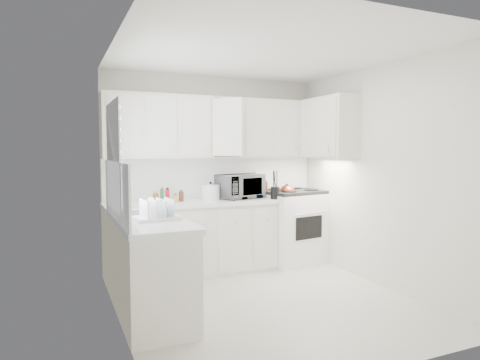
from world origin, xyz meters
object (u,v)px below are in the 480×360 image
tea_kettle (287,191)px  microwave (240,184)px  stove (292,216)px  utensil_crock (275,184)px  rice_cooker (211,191)px  dish_rack (156,208)px

tea_kettle → microwave: 0.66m
stove → utensil_crock: 0.66m
stove → microwave: (-0.79, 0.04, 0.49)m
tea_kettle → microwave: bearing=162.7°
microwave → rice_cooker: microwave is taller
stove → rice_cooker: stove is taller
microwave → dish_rack: size_ratio=1.43×
tea_kettle → utensil_crock: (-0.21, -0.06, 0.10)m
stove → dish_rack: stove is taller
stove → rice_cooker: 1.27m
stove → microwave: size_ratio=2.26×
dish_rack → stove: bearing=24.5°
rice_cooker → tea_kettle: bearing=-3.2°
microwave → dish_rack: microwave is taller
rice_cooker → stove: bearing=6.1°
tea_kettle → rice_cooker: size_ratio=1.00×
rice_cooker → utensil_crock: size_ratio=0.60×
stove → dish_rack: 2.59m
microwave → utensil_crock: microwave is taller
utensil_crock → stove: bearing=28.8°
tea_kettle → utensil_crock: bearing=-164.3°
tea_kettle → dish_rack: 2.32m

